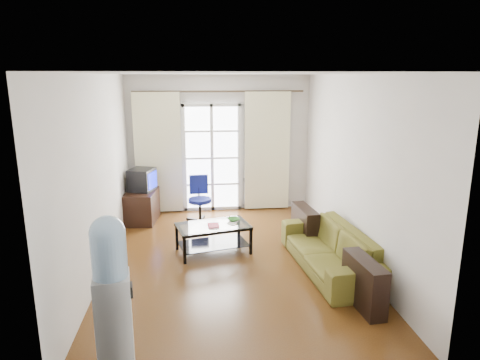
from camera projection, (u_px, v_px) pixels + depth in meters
name	position (u px, v px, depth m)	size (l,w,h in m)	color
floor	(231.00, 261.00, 6.33)	(5.20, 5.20, 0.00)	brown
ceiling	(230.00, 73.00, 5.69)	(5.20, 5.20, 0.00)	white
wall_back	(219.00, 144.00, 8.52)	(3.60, 0.02, 2.70)	silver
wall_front	(258.00, 241.00, 3.50)	(3.60, 0.02, 2.70)	silver
wall_left	(99.00, 175.00, 5.82)	(0.02, 5.20, 2.70)	silver
wall_right	(354.00, 169.00, 6.20)	(0.02, 5.20, 2.70)	silver
french_door	(212.00, 158.00, 8.52)	(1.16, 0.06, 2.15)	white
curtain_rod	(219.00, 91.00, 8.18)	(0.04, 0.04, 3.30)	#4C3F2D
curtain_left	(158.00, 153.00, 8.31)	(0.90, 0.07, 2.35)	#F9F8C8
curtain_right	(267.00, 151.00, 8.54)	(0.90, 0.07, 2.35)	#F9F8C8
radiator	(259.00, 193.00, 8.75)	(0.64, 0.12, 0.64)	gray
sofa	(329.00, 249.00, 6.01)	(0.97, 2.11, 0.60)	brown
coffee_table	(213.00, 235.00, 6.59)	(1.20, 0.86, 0.44)	silver
bowl	(233.00, 220.00, 6.73)	(0.26, 0.26, 0.05)	#338E43
book	(208.00, 226.00, 6.49)	(0.18, 0.24, 0.02)	red
remote	(213.00, 226.00, 6.49)	(0.15, 0.04, 0.02)	black
tv_stand	(142.00, 206.00, 8.01)	(0.53, 0.79, 0.58)	black
crt_tv	(141.00, 180.00, 7.97)	(0.54, 0.56, 0.41)	black
task_chair	(200.00, 209.00, 7.97)	(0.63, 0.63, 0.87)	black
water_cooler	(112.00, 295.00, 3.74)	(0.36, 0.35, 1.53)	silver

